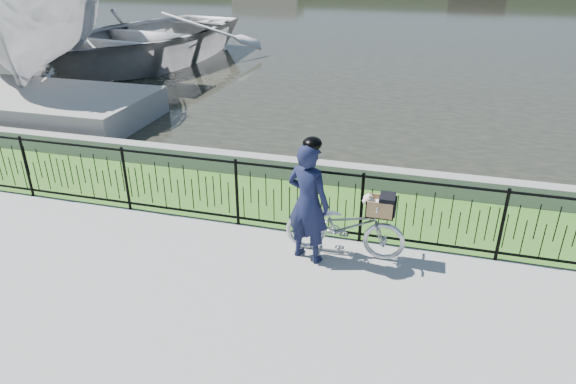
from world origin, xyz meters
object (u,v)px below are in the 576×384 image
(boat_far, at_px, (143,38))
(bicycle_rig, at_px, (345,225))
(cyclist, at_px, (308,201))
(boat_near, at_px, (36,11))

(boat_far, bearing_deg, bicycle_rig, -49.33)
(bicycle_rig, bearing_deg, boat_far, 130.67)
(bicycle_rig, xyz_separation_m, cyclist, (-0.51, -0.26, 0.45))
(bicycle_rig, bearing_deg, cyclist, -153.06)
(cyclist, relative_size, boat_far, 0.18)
(cyclist, xyz_separation_m, boat_near, (-10.88, 8.28, 1.27))
(cyclist, height_order, boat_near, boat_near)
(boat_far, bearing_deg, cyclist, -51.52)
(cyclist, distance_m, boat_near, 13.73)
(boat_near, relative_size, boat_far, 1.10)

